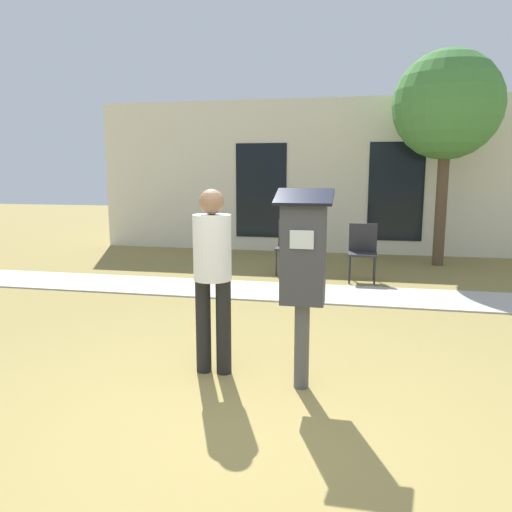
% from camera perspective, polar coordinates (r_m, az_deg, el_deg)
% --- Properties ---
extents(ground_plane, '(40.00, 40.00, 0.00)m').
position_cam_1_polar(ground_plane, '(3.58, -0.75, -19.15)').
color(ground_plane, olive).
extents(sidewalk, '(12.00, 1.10, 0.02)m').
position_cam_1_polar(sidewalk, '(7.15, 5.92, -4.21)').
color(sidewalk, '#B7B2A8').
rests_on(sidewalk, ground).
extents(building_facade, '(10.00, 0.26, 3.20)m').
position_cam_1_polar(building_facade, '(10.74, 8.16, 8.94)').
color(building_facade, beige).
rests_on(building_facade, ground).
extents(parking_meter, '(0.44, 0.31, 1.59)m').
position_cam_1_polar(parking_meter, '(3.88, 5.40, -0.86)').
color(parking_meter, '#4C4C4C').
rests_on(parking_meter, ground).
extents(person_standing, '(0.32, 0.32, 1.58)m').
position_cam_1_polar(person_standing, '(4.20, -4.99, -1.27)').
color(person_standing, black).
rests_on(person_standing, ground).
extents(outdoor_chair_left, '(0.44, 0.44, 0.90)m').
position_cam_1_polar(outdoor_chair_left, '(8.46, 3.94, 1.57)').
color(outdoor_chair_left, '#262628').
rests_on(outdoor_chair_left, ground).
extents(outdoor_chair_middle, '(0.44, 0.44, 0.90)m').
position_cam_1_polar(outdoor_chair_middle, '(8.06, 12.09, 0.96)').
color(outdoor_chair_middle, '#262628').
rests_on(outdoor_chair_middle, ground).
extents(tree, '(1.90, 1.90, 3.82)m').
position_cam_1_polar(tree, '(9.75, 21.02, 15.68)').
color(tree, brown).
rests_on(tree, ground).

